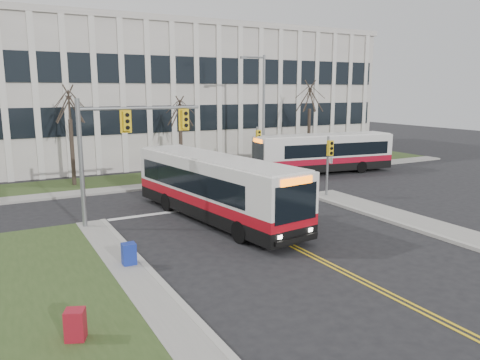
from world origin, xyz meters
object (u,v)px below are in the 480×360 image
bus_main (215,189)px  newspaper_box_blue (129,256)px  newspaper_box_red (75,327)px  directory_sign (191,162)px  streetlight (262,108)px  bus_cross (323,154)px

bus_main → newspaper_box_blue: (-5.71, -4.44, -1.13)m
newspaper_box_red → directory_sign: bearing=82.6°
directory_sign → bus_main: (-3.59, -11.79, 0.43)m
newspaper_box_blue → newspaper_box_red: bearing=-118.1°
bus_main → streetlight: bearing=41.4°
directory_sign → bus_cross: 10.59m
streetlight → directory_sign: size_ratio=4.60×
bus_cross → newspaper_box_blue: bus_cross is taller
streetlight → newspaper_box_blue: 21.57m
newspaper_box_blue → newspaper_box_red: size_ratio=1.00×
streetlight → directory_sign: bearing=166.8°
directory_sign → streetlight: bearing=-13.2°
bus_main → directory_sign: bearing=65.5°
streetlight → bus_main: streetlight is taller
bus_cross → newspaper_box_blue: bearing=-49.1°
bus_main → newspaper_box_blue: 7.32m
streetlight → newspaper_box_red: size_ratio=9.68×
bus_main → newspaper_box_red: bus_main is taller
bus_cross → newspaper_box_red: bearing=-44.2°
directory_sign → newspaper_box_red: (-12.00, -20.86, -0.70)m
directory_sign → newspaper_box_red: bearing=-119.9°
streetlight → newspaper_box_blue: streetlight is taller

